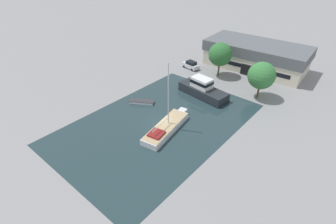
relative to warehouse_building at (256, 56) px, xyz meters
name	(u,v)px	position (x,y,z in m)	size (l,w,h in m)	color
ground_plane	(158,123)	(-1.81, -31.75, -2.98)	(440.00, 440.00, 0.00)	gray
water_canal	(158,123)	(-1.81, -31.75, -2.97)	(21.77, 33.19, 0.01)	#23383D
warehouse_building	(256,56)	(0.00, 0.00, 0.00)	(23.38, 12.17, 5.87)	beige
quay_tree_near_building	(220,54)	(-4.09, -9.44, 1.97)	(5.01, 5.01, 7.46)	brown
quay_tree_by_water	(262,76)	(6.78, -12.98, 1.57)	(5.03, 5.03, 7.08)	brown
parked_car	(191,65)	(-11.13, -10.16, -2.09)	(4.43, 2.39, 1.79)	silver
sailboat_moored	(166,127)	(0.45, -32.28, -2.38)	(4.49, 11.30, 11.18)	silver
motor_cruiser	(203,89)	(-1.67, -19.18, -1.70)	(10.42, 4.55, 3.55)	#23282D
small_dinghy	(142,102)	(-8.51, -28.90, -2.70)	(4.56, 3.55, 0.53)	white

